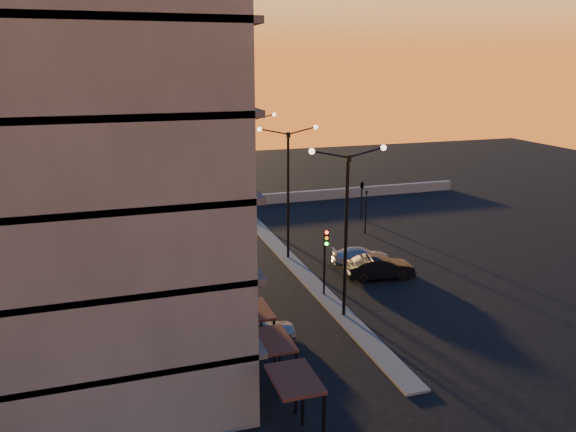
{
  "coord_description": "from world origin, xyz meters",
  "views": [
    {
      "loc": [
        -11.79,
        -26.25,
        13.7
      ],
      "look_at": [
        -1.04,
        6.83,
        4.1
      ],
      "focal_mm": 35.0,
      "sensor_mm": 36.0,
      "label": 1
    }
  ],
  "objects_px": {
    "streetlamp_mid": "(288,183)",
    "car_sedan": "(379,267)",
    "car_hatchback": "(258,329)",
    "traffic_light_main": "(325,251)",
    "car_wagon": "(361,256)"
  },
  "relations": [
    {
      "from": "car_hatchback",
      "to": "car_sedan",
      "type": "xyz_separation_m",
      "value": [
        9.77,
        5.9,
        0.09
      ]
    },
    {
      "from": "traffic_light_main",
      "to": "car_wagon",
      "type": "relative_size",
      "value": 1.04
    },
    {
      "from": "streetlamp_mid",
      "to": "car_sedan",
      "type": "height_order",
      "value": "streetlamp_mid"
    },
    {
      "from": "car_wagon",
      "to": "car_hatchback",
      "type": "bearing_deg",
      "value": 141.1
    },
    {
      "from": "streetlamp_mid",
      "to": "car_sedan",
      "type": "bearing_deg",
      "value": -50.07
    },
    {
      "from": "streetlamp_mid",
      "to": "car_hatchback",
      "type": "relative_size",
      "value": 2.47
    },
    {
      "from": "streetlamp_mid",
      "to": "car_sedan",
      "type": "distance_m",
      "value": 8.55
    },
    {
      "from": "car_hatchback",
      "to": "car_sedan",
      "type": "height_order",
      "value": "car_sedan"
    },
    {
      "from": "streetlamp_mid",
      "to": "car_wagon",
      "type": "relative_size",
      "value": 2.32
    },
    {
      "from": "traffic_light_main",
      "to": "streetlamp_mid",
      "type": "bearing_deg",
      "value": 90.0
    },
    {
      "from": "traffic_light_main",
      "to": "car_sedan",
      "type": "relative_size",
      "value": 0.94
    },
    {
      "from": "car_hatchback",
      "to": "traffic_light_main",
      "type": "bearing_deg",
      "value": -44.83
    },
    {
      "from": "car_wagon",
      "to": "car_sedan",
      "type": "bearing_deg",
      "value": -170.11
    },
    {
      "from": "streetlamp_mid",
      "to": "traffic_light_main",
      "type": "bearing_deg",
      "value": -90.0
    },
    {
      "from": "car_sedan",
      "to": "car_wagon",
      "type": "height_order",
      "value": "car_sedan"
    }
  ]
}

